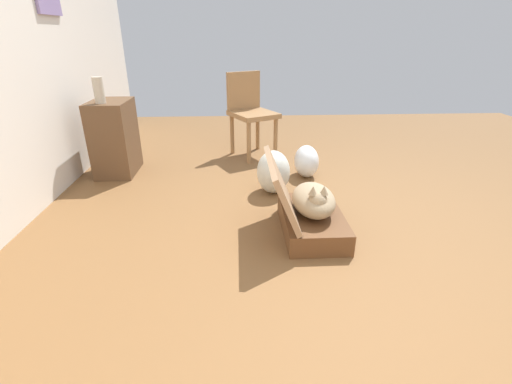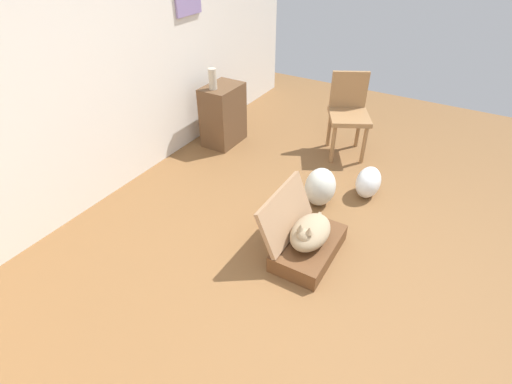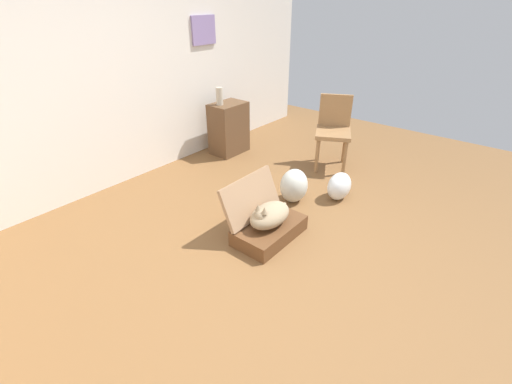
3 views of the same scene
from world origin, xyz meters
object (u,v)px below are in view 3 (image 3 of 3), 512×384
(plastic_bag_white, at_px, (294,186))
(side_table, at_px, (229,128))
(plastic_bag_clear, at_px, (339,186))
(vase_tall, at_px, (219,96))
(cat, at_px, (269,215))
(suitcase_base, at_px, (269,230))
(chair, at_px, (334,129))

(plastic_bag_white, bearing_deg, side_table, 69.13)
(plastic_bag_white, bearing_deg, plastic_bag_clear, -44.54)
(side_table, xyz_separation_m, vase_tall, (-0.12, 0.03, 0.46))
(plastic_bag_clear, bearing_deg, cat, 171.94)
(suitcase_base, relative_size, plastic_bag_white, 1.82)
(suitcase_base, distance_m, side_table, 2.10)
(cat, xyz_separation_m, plastic_bag_white, (0.69, 0.20, -0.06))
(side_table, relative_size, chair, 0.79)
(cat, xyz_separation_m, chair, (1.77, 0.35, 0.25))
(vase_tall, bearing_deg, plastic_bag_white, -106.31)
(plastic_bag_white, relative_size, side_table, 0.53)
(suitcase_base, height_order, plastic_bag_clear, plastic_bag_clear)
(plastic_bag_white, height_order, chair, chair)
(side_table, distance_m, vase_tall, 0.48)
(suitcase_base, distance_m, chair, 1.84)
(plastic_bag_clear, bearing_deg, side_table, 83.59)
(cat, xyz_separation_m, plastic_bag_clear, (1.05, -0.15, -0.09))
(cat, bearing_deg, plastic_bag_white, 16.18)
(cat, height_order, chair, chair)
(vase_tall, relative_size, chair, 0.25)
(vase_tall, distance_m, chair, 1.52)
(side_table, bearing_deg, vase_tall, 167.93)
(plastic_bag_white, relative_size, vase_tall, 1.64)
(plastic_bag_white, bearing_deg, chair, 8.13)
(side_table, height_order, vase_tall, vase_tall)
(plastic_bag_white, distance_m, vase_tall, 1.67)
(plastic_bag_white, xyz_separation_m, chair, (1.08, 0.15, 0.31))
(cat, relative_size, vase_tall, 2.33)
(cat, distance_m, side_table, 2.09)
(plastic_bag_clear, bearing_deg, plastic_bag_white, 135.46)
(cat, bearing_deg, chair, 11.33)
(suitcase_base, relative_size, vase_tall, 2.99)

